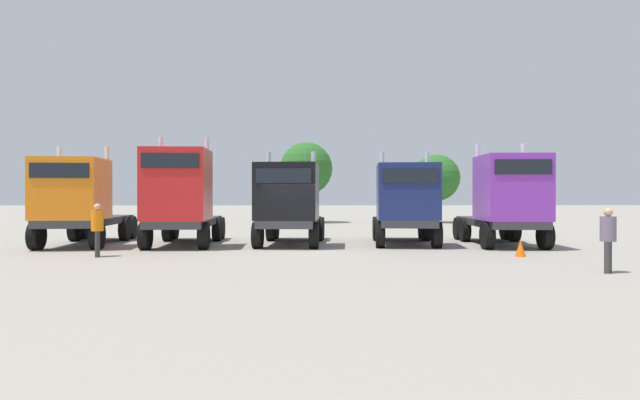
% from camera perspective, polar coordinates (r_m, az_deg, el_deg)
% --- Properties ---
extents(ground, '(200.00, 200.00, 0.00)m').
position_cam_1_polar(ground, '(19.54, -2.85, -5.58)').
color(ground, gray).
extents(semi_truck_orange, '(2.98, 6.54, 4.11)m').
position_cam_1_polar(semi_truck_orange, '(23.27, -24.74, -0.13)').
color(semi_truck_orange, '#333338').
rests_on(semi_truck_orange, ground).
extents(semi_truck_red, '(2.71, 6.19, 4.48)m').
position_cam_1_polar(semi_truck_red, '(21.83, -14.90, 0.33)').
color(semi_truck_red, '#333338').
rests_on(semi_truck_red, ground).
extents(semi_truck_black, '(3.03, 6.05, 3.94)m').
position_cam_1_polar(semi_truck_black, '(21.59, -3.38, -0.30)').
color(semi_truck_black, '#333338').
rests_on(semi_truck_black, ground).
extents(semi_truck_navy, '(3.11, 5.96, 3.93)m').
position_cam_1_polar(semi_truck_navy, '(22.05, 9.30, -0.35)').
color(semi_truck_navy, '#333338').
rests_on(semi_truck_navy, ground).
extents(semi_truck_purple, '(2.86, 5.97, 4.25)m').
position_cam_1_polar(semi_truck_purple, '(22.47, 19.62, 0.09)').
color(semi_truck_purple, '#333338').
rests_on(semi_truck_purple, ground).
extents(visitor_in_hivis, '(0.52, 0.52, 1.79)m').
position_cam_1_polar(visitor_in_hivis, '(19.17, -23.00, -2.60)').
color(visitor_in_hivis, '#313131').
rests_on(visitor_in_hivis, ground).
extents(visitor_with_camera, '(0.56, 0.56, 1.73)m').
position_cam_1_polar(visitor_with_camera, '(15.92, 28.78, -3.37)').
color(visitor_with_camera, '#373737').
rests_on(visitor_with_camera, ground).
extents(traffic_cone_near, '(0.36, 0.36, 0.55)m').
position_cam_1_polar(traffic_cone_near, '(19.02, 20.92, -4.93)').
color(traffic_cone_near, '#F2590C').
rests_on(traffic_cone_near, ground).
extents(oak_far_left, '(2.84, 2.84, 4.66)m').
position_cam_1_polar(oak_far_left, '(41.78, -16.03, 2.00)').
color(oak_far_left, '#4C3823').
rests_on(oak_far_left, ground).
extents(oak_far_centre, '(4.07, 4.07, 6.23)m').
position_cam_1_polar(oak_far_centre, '(40.77, -1.51, 3.42)').
color(oak_far_centre, '#4C3823').
rests_on(oak_far_centre, ground).
extents(oak_far_right, '(3.60, 3.60, 5.28)m').
position_cam_1_polar(oak_far_right, '(41.61, 12.52, 2.36)').
color(oak_far_right, '#4C3823').
rests_on(oak_far_right, ground).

